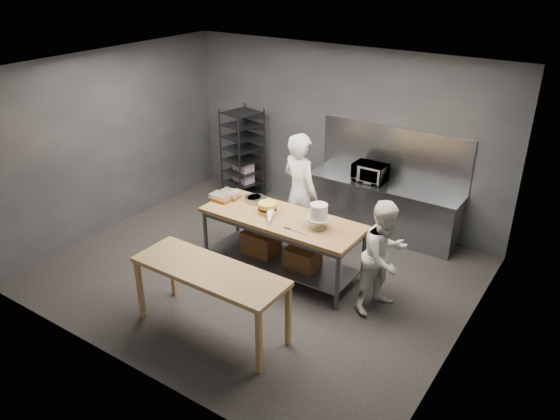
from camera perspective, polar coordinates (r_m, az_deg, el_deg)
name	(u,v)px	position (r m, az deg, el deg)	size (l,w,h in m)	color
ground	(258,271)	(8.29, -2.34, -6.44)	(6.00, 6.00, 0.00)	black
back_wall	(341,134)	(9.60, 6.39, 7.91)	(6.00, 0.04, 3.00)	#4C4F54
work_table	(280,238)	(8.01, 0.05, -2.90)	(2.40, 0.90, 0.92)	olive
near_counter	(210,275)	(6.73, -7.36, -6.78)	(2.00, 0.70, 0.90)	olive
back_counter	(382,209)	(9.32, 10.57, 0.12)	(2.60, 0.60, 0.90)	slate
splashback_panel	(394,153)	(9.24, 11.78, 5.82)	(2.60, 0.02, 0.90)	slate
speed_rack	(243,155)	(10.44, -3.91, 5.75)	(0.73, 0.77, 1.75)	black
chef_behind	(300,193)	(8.48, 2.11, 1.77)	(0.71, 0.46, 1.94)	white
chef_right	(384,257)	(7.25, 10.86, -4.81)	(0.76, 0.59, 1.57)	silver
microwave	(370,172)	(9.18, 9.37, 3.89)	(0.54, 0.37, 0.30)	black
frosted_cake_stand	(319,213)	(7.44, 4.07, -0.35)	(0.34, 0.34, 0.36)	#AEA68B
layer_cake	(267,208)	(7.92, -1.34, 0.23)	(0.28, 0.28, 0.16)	gold
cake_pans	(255,199)	(8.30, -2.62, 1.13)	(0.35, 0.29, 0.07)	gray
piping_bag	(270,218)	(7.67, -1.09, -0.84)	(0.12, 0.12, 0.38)	silver
offset_spatula	(293,230)	(7.46, 1.32, -2.11)	(0.37, 0.02, 0.02)	slate
pastry_clamshells	(225,196)	(8.41, -5.73, 1.49)	(0.36, 0.38, 0.11)	#A06520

